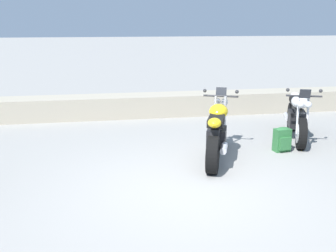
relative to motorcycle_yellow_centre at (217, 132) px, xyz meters
name	(u,v)px	position (x,y,z in m)	size (l,w,h in m)	color
ground_plane	(189,188)	(-0.79, -1.23, -0.49)	(120.00, 120.00, 0.00)	gray
stone_wall	(148,105)	(-0.79, 3.57, -0.21)	(36.00, 0.80, 0.55)	#A89E89
motorcycle_yellow_centre	(217,132)	(0.00, 0.00, 0.00)	(1.01, 1.97, 1.18)	black
motorcycle_white_far_right	(297,116)	(2.00, 0.88, 0.00)	(0.99, 1.98, 1.18)	black
rider_backpack	(282,139)	(1.34, 0.17, -0.24)	(0.32, 0.29, 0.47)	#2D6B38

